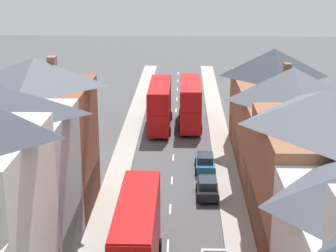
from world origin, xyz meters
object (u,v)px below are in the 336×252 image
object	(u,v)px
car_near_silver	(205,162)
car_mid_white	(190,98)
double_decker_bus_lead	(137,238)
car_parked_right_a	(154,96)
double_decker_bus_far_approaching	(190,102)
car_parked_left_a	(207,187)
double_decker_bus_mid_street	(160,105)

from	to	relation	value
car_near_silver	car_mid_white	size ratio (longest dim) A/B	1.02
double_decker_bus_lead	car_parked_right_a	xyz separation A→B (m)	(-1.29, 44.32, -1.97)
double_decker_bus_far_approaching	car_near_silver	xyz separation A→B (m)	(1.31, -14.65, -2.01)
double_decker_bus_lead	car_parked_right_a	distance (m)	44.38
car_parked_left_a	car_mid_white	bearing A→B (deg)	92.43
double_decker_bus_lead	car_near_silver	size ratio (longest dim) A/B	2.48
double_decker_bus_far_approaching	double_decker_bus_mid_street	bearing A→B (deg)	-163.04
car_near_silver	car_parked_left_a	distance (m)	6.18
double_decker_bus_mid_street	car_parked_right_a	bearing A→B (deg)	96.21
car_mid_white	car_parked_left_a	bearing A→B (deg)	-87.57
car_parked_left_a	double_decker_bus_mid_street	bearing A→B (deg)	103.97
double_decker_bus_mid_street	car_near_silver	distance (m)	14.55
double_decker_bus_mid_street	car_near_silver	xyz separation A→B (m)	(4.91, -13.55, -2.01)
car_near_silver	car_parked_right_a	world-z (taller)	car_parked_right_a
double_decker_bus_mid_street	double_decker_bus_far_approaching	bearing A→B (deg)	16.96
double_decker_bus_far_approaching	car_parked_right_a	world-z (taller)	double_decker_bus_far_approaching
double_decker_bus_far_approaching	car_mid_white	size ratio (longest dim) A/B	2.53
double_decker_bus_mid_street	car_near_silver	size ratio (longest dim) A/B	2.48
double_decker_bus_mid_street	double_decker_bus_far_approaching	world-z (taller)	same
car_parked_left_a	car_near_silver	bearing A→B (deg)	90.00
car_near_silver	double_decker_bus_mid_street	bearing A→B (deg)	109.92
double_decker_bus_lead	double_decker_bus_mid_street	size ratio (longest dim) A/B	1.00
double_decker_bus_mid_street	double_decker_bus_far_approaching	xyz separation A→B (m)	(3.60, 1.10, 0.00)
car_near_silver	car_parked_left_a	bearing A→B (deg)	-90.00
double_decker_bus_lead	car_near_silver	world-z (taller)	double_decker_bus_lead
double_decker_bus_far_approaching	car_parked_left_a	xyz separation A→B (m)	(1.31, -20.82, -1.98)
car_parked_left_a	double_decker_bus_lead	bearing A→B (deg)	-111.08
car_parked_left_a	car_mid_white	world-z (taller)	car_mid_white
double_decker_bus_lead	double_decker_bus_mid_street	world-z (taller)	same
double_decker_bus_lead	double_decker_bus_mid_street	distance (m)	32.46
double_decker_bus_far_approaching	double_decker_bus_lead	bearing A→B (deg)	-96.12
double_decker_bus_mid_street	car_parked_left_a	xyz separation A→B (m)	(4.91, -19.73, -1.98)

